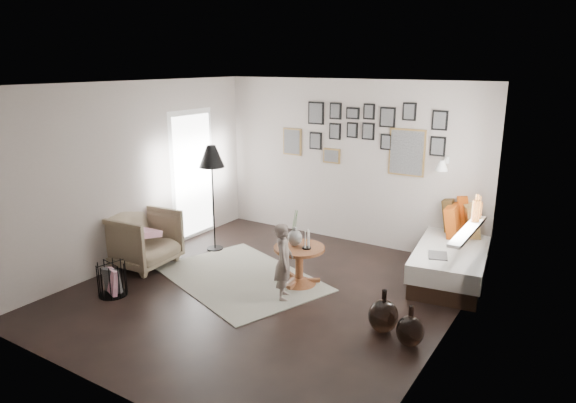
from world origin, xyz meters
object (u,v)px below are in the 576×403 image
Objects in this scene: pedestal_table at (299,267)px; floor_lamp at (212,160)px; daybed at (454,253)px; vase at (295,235)px; child at (284,262)px; demijohn_small at (410,331)px; armchair at (142,239)px; magazine_basket at (112,279)px; demijohn_large at (383,316)px.

pedestal_table is 0.41× the size of floor_lamp.
floor_lamp is at bearing -171.09° from daybed.
vase is 0.49× the size of child.
demijohn_small is at bearing -17.49° from floor_lamp.
daybed is 2.24× the size of child.
demijohn_small is at bearing -94.41° from daybed.
floor_lamp is (0.46, 1.05, 1.02)m from armchair.
floor_lamp reaches higher than vase.
armchair is at bearing -163.32° from vase.
pedestal_table is 0.44m from vase.
pedestal_table is 1.40× the size of vase.
demijohn_small is at bearing -21.67° from pedestal_table.
pedestal_table is at bearing -14.04° from vase.
magazine_basket is at bearing -158.87° from armchair.
magazine_basket is at bearing -91.07° from floor_lamp.
demijohn_large is 1.39m from child.
demijohn_large reaches higher than magazine_basket.
magazine_basket is 0.44× the size of child.
demijohn_small is 0.46× the size of child.
armchair is 0.91× the size of child.
armchair is 4.01m from demijohn_small.
child reaches higher than pedestal_table.
daybed is 2.03m from demijohn_large.
floor_lamp is at bearing 36.52° from child.
floor_lamp reaches higher than child.
demijohn_large is at bearing -123.20° from child.
magazine_basket is (0.42, -0.89, -0.19)m from armchair.
magazine_basket is 3.67m from demijohn_small.
armchair is at bearing -113.49° from floor_lamp.
child is (-1.70, 0.24, 0.32)m from demijohn_small.
armchair is 1.79× the size of demijohn_large.
demijohn_large is at bearing -103.94° from daybed.
armchair is at bearing -179.16° from demijohn_large.
armchair is at bearing 115.16° from magazine_basket.
demijohn_small reaches higher than magazine_basket.
demijohn_small is (0.12, -2.14, -0.14)m from daybed.
vase is 2.03m from demijohn_small.
magazine_basket is at bearing -166.97° from demijohn_small.
armchair is at bearing 66.27° from child.
magazine_basket is at bearing 91.56° from child.
magazine_basket is at bearing -163.67° from demijohn_large.
child is (0.05, -0.45, 0.24)m from pedestal_table.
vase is at bearing -147.96° from daybed.
demijohn_large is (1.41, -0.58, -0.05)m from pedestal_table.
child is at bearing 29.65° from magazine_basket.
armchair is at bearing 179.05° from demijohn_small.
vase is 0.54× the size of armchair.
demijohn_small is at bearing -94.98° from armchair.
child is (2.30, 0.18, 0.09)m from armchair.
child is (0.13, -0.47, -0.19)m from vase.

